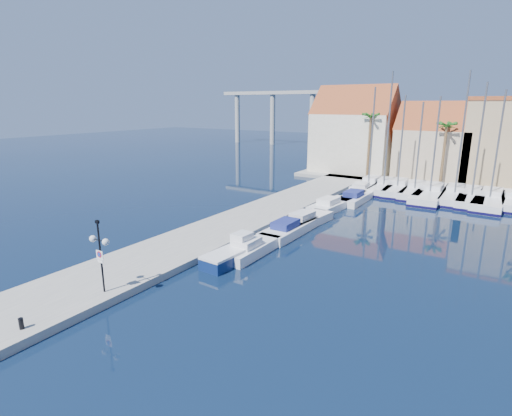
# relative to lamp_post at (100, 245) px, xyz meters

# --- Properties ---
(ground) EXTENTS (260.00, 260.00, 0.00)m
(ground) POSITION_rel_lamp_post_xyz_m (7.00, 2.68, -3.35)
(ground) COLOR black
(ground) RESTS_ON ground
(quay_west) EXTENTS (6.00, 77.00, 0.50)m
(quay_west) POSITION_rel_lamp_post_xyz_m (-2.00, 16.18, -3.10)
(quay_west) COLOR gray
(quay_west) RESTS_ON ground
(shore_north) EXTENTS (54.00, 16.00, 0.50)m
(shore_north) POSITION_rel_lamp_post_xyz_m (17.00, 50.68, -3.10)
(shore_north) COLOR gray
(shore_north) RESTS_ON ground
(lamp_post) EXTENTS (1.48, 0.43, 4.35)m
(lamp_post) POSITION_rel_lamp_post_xyz_m (0.00, 0.00, 0.00)
(lamp_post) COLOR black
(lamp_post) RESTS_ON quay_west
(bollard) EXTENTS (0.23, 0.23, 0.57)m
(bollard) POSITION_rel_lamp_post_xyz_m (0.02, -4.70, -2.57)
(bollard) COLOR black
(bollard) RESTS_ON quay_west
(fishing_boat) EXTENTS (2.10, 5.45, 1.87)m
(fishing_boat) POSITION_rel_lamp_post_xyz_m (2.82, 8.96, -2.73)
(fishing_boat) COLOR #0E2051
(fishing_boat) RESTS_ON ground
(motorboat_west_0) EXTENTS (1.92, 5.89, 1.40)m
(motorboat_west_0) POSITION_rel_lamp_post_xyz_m (3.20, 10.62, -2.85)
(motorboat_west_0) COLOR white
(motorboat_west_0) RESTS_ON ground
(motorboat_west_1) EXTENTS (2.35, 7.18, 1.40)m
(motorboat_west_1) POSITION_rel_lamp_post_xyz_m (3.22, 16.48, -2.85)
(motorboat_west_1) COLOR white
(motorboat_west_1) RESTS_ON ground
(motorboat_west_2) EXTENTS (2.81, 6.89, 1.40)m
(motorboat_west_2) POSITION_rel_lamp_post_xyz_m (3.28, 19.65, -2.85)
(motorboat_west_2) COLOR white
(motorboat_west_2) RESTS_ON ground
(motorboat_west_3) EXTENTS (2.84, 7.28, 1.40)m
(motorboat_west_3) POSITION_rel_lamp_post_xyz_m (3.01, 26.42, -2.85)
(motorboat_west_3) COLOR white
(motorboat_west_3) RESTS_ON ground
(motorboat_west_4) EXTENTS (2.42, 7.49, 1.40)m
(motorboat_west_4) POSITION_rel_lamp_post_xyz_m (3.95, 31.36, -2.85)
(motorboat_west_4) COLOR white
(motorboat_west_4) RESTS_ON ground
(motorboat_west_5) EXTENTS (2.83, 7.34, 1.40)m
(motorboat_west_5) POSITION_rel_lamp_post_xyz_m (3.06, 36.42, -2.85)
(motorboat_west_5) COLOR white
(motorboat_west_5) RESTS_ON ground
(sailboat_0) EXTENTS (2.53, 9.31, 13.12)m
(sailboat_0) POSITION_rel_lamp_post_xyz_m (3.18, 39.17, -2.75)
(sailboat_0) COLOR white
(sailboat_0) RESTS_ON ground
(sailboat_1) EXTENTS (2.77, 9.26, 14.92)m
(sailboat_1) POSITION_rel_lamp_post_xyz_m (5.20, 39.00, -2.72)
(sailboat_1) COLOR white
(sailboat_1) RESTS_ON ground
(sailboat_2) EXTENTS (3.41, 10.08, 12.12)m
(sailboat_2) POSITION_rel_lamp_post_xyz_m (6.87, 39.20, -2.77)
(sailboat_2) COLOR white
(sailboat_2) RESTS_ON ground
(sailboat_3) EXTENTS (2.71, 9.63, 11.30)m
(sailboat_3) POSITION_rel_lamp_post_xyz_m (9.10, 38.70, -2.78)
(sailboat_3) COLOR white
(sailboat_3) RESTS_ON ground
(sailboat_4) EXTENTS (3.32, 11.91, 11.92)m
(sailboat_4) POSITION_rel_lamp_post_xyz_m (11.03, 38.06, -2.80)
(sailboat_4) COLOR white
(sailboat_4) RESTS_ON ground
(sailboat_5) EXTENTS (3.16, 10.62, 14.66)m
(sailboat_5) POSITION_rel_lamp_post_xyz_m (13.58, 38.80, -2.75)
(sailboat_5) COLOR white
(sailboat_5) RESTS_ON ground
(sailboat_6) EXTENTS (3.02, 10.59, 13.36)m
(sailboat_6) POSITION_rel_lamp_post_xyz_m (15.41, 38.45, -2.77)
(sailboat_6) COLOR white
(sailboat_6) RESTS_ON ground
(sailboat_7) EXTENTS (3.36, 11.57, 12.54)m
(sailboat_7) POSITION_rel_lamp_post_xyz_m (17.26, 38.42, -2.79)
(sailboat_7) COLOR white
(sailboat_7) RESTS_ON ground
(building_0) EXTENTS (12.30, 9.00, 13.50)m
(building_0) POSITION_rel_lamp_post_xyz_m (-3.00, 49.68, 3.17)
(building_0) COLOR beige
(building_0) RESTS_ON shore_north
(building_1) EXTENTS (10.30, 8.00, 11.00)m
(building_1) POSITION_rel_lamp_post_xyz_m (9.00, 49.68, 1.94)
(building_1) COLOR tan
(building_1) RESTS_ON shore_north
(palm_0) EXTENTS (2.60, 2.60, 10.15)m
(palm_0) POSITION_rel_lamp_post_xyz_m (1.00, 44.68, 5.73)
(palm_0) COLOR brown
(palm_0) RESTS_ON shore_north
(palm_1) EXTENTS (2.60, 2.60, 9.15)m
(palm_1) POSITION_rel_lamp_post_xyz_m (11.00, 44.68, 4.78)
(palm_1) COLOR brown
(palm_1) RESTS_ON shore_north
(viaduct) EXTENTS (48.00, 2.20, 14.45)m
(viaduct) POSITION_rel_lamp_post_xyz_m (-32.07, 84.68, 6.89)
(viaduct) COLOR #9E9E99
(viaduct) RESTS_ON ground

